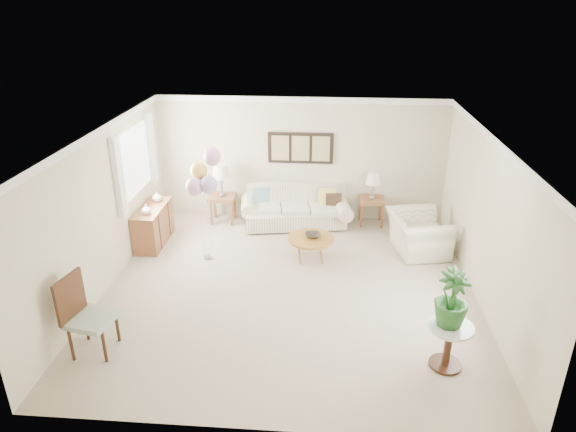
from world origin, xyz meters
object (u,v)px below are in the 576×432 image
object	(u,v)px
coffee_table	(311,239)
accent_chair	(85,313)
balloon_cluster	(204,175)
armchair	(418,234)
sofa	(295,210)

from	to	relation	value
coffee_table	accent_chair	world-z (taller)	accent_chair
accent_chair	balloon_cluster	size ratio (longest dim) A/B	0.55
armchair	accent_chair	world-z (taller)	accent_chair
sofa	accent_chair	size ratio (longest dim) A/B	2.09
accent_chair	sofa	bearing A→B (deg)	59.99
sofa	balloon_cluster	world-z (taller)	balloon_cluster
sofa	accent_chair	world-z (taller)	accent_chair
sofa	coffee_table	xyz separation A→B (m)	(0.38, -1.50, 0.06)
coffee_table	balloon_cluster	distance (m)	2.23
accent_chair	coffee_table	bearing A→B (deg)	44.61
armchair	accent_chair	bearing A→B (deg)	113.56
armchair	accent_chair	xyz separation A→B (m)	(-4.88, -3.31, 0.23)
sofa	accent_chair	bearing A→B (deg)	-120.01
coffee_table	accent_chair	xyz separation A→B (m)	(-2.90, -2.86, 0.20)
sofa	accent_chair	xyz separation A→B (m)	(-2.52, -4.36, 0.27)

